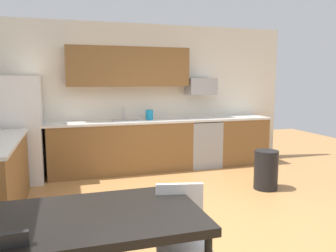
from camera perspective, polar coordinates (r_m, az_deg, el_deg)
ground_plane at (r=4.26m, az=4.10°, el=-15.27°), size 12.00×12.00×0.00m
wall_back at (r=6.46m, az=-4.32°, el=5.00°), size 5.80×0.10×2.70m
cabinet_run_back at (r=6.14m, az=-7.85°, el=-3.67°), size 2.55×0.60×0.90m
cabinet_run_back_right at (r=6.92m, az=11.95°, el=-2.47°), size 1.00×0.60×0.90m
countertop_back at (r=6.16m, az=-3.56°, el=0.85°), size 4.80×0.64×0.04m
upper_cabinets_back at (r=6.18m, az=-6.67°, el=9.94°), size 2.20×0.34×0.70m
refrigerator at (r=5.97m, az=-24.16°, el=-0.58°), size 0.76×0.70×1.73m
oven_range at (r=6.57m, az=5.82°, el=-2.84°), size 0.60×0.60×0.91m
microwave at (r=6.55m, az=5.61°, el=6.69°), size 0.54×0.36×0.32m
sink_basin at (r=6.09m, az=-7.21°, el=0.33°), size 0.48×0.40×0.14m
sink_faucet at (r=6.24m, az=-7.52°, el=2.00°), size 0.02×0.02×0.24m
dining_table at (r=2.43m, az=-11.58°, el=-15.72°), size 1.40×0.90×0.77m
chair_near_table at (r=2.74m, az=2.21°, el=-17.34°), size 0.48×0.48×0.85m
trash_bin at (r=5.41m, az=16.28°, el=-7.15°), size 0.36×0.36×0.60m
kettle at (r=6.21m, az=-3.18°, el=1.84°), size 0.14×0.14×0.20m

